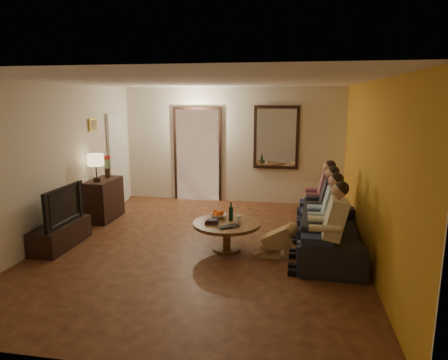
% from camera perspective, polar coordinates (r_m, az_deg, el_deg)
% --- Properties ---
extents(floor, '(5.00, 6.00, 0.01)m').
position_cam_1_polar(floor, '(6.54, -3.09, -9.48)').
color(floor, '#3F1C11').
rests_on(floor, ground).
extents(ceiling, '(5.00, 6.00, 0.01)m').
position_cam_1_polar(ceiling, '(6.11, -3.37, 13.92)').
color(ceiling, white).
rests_on(ceiling, back_wall).
extents(back_wall, '(5.00, 0.02, 2.60)m').
position_cam_1_polar(back_wall, '(9.11, 1.14, 4.97)').
color(back_wall, beige).
rests_on(back_wall, floor).
extents(front_wall, '(5.00, 0.02, 2.60)m').
position_cam_1_polar(front_wall, '(3.42, -14.94, -6.65)').
color(front_wall, beige).
rests_on(front_wall, floor).
extents(left_wall, '(0.02, 6.00, 2.60)m').
position_cam_1_polar(left_wall, '(7.19, -23.02, 2.27)').
color(left_wall, beige).
rests_on(left_wall, floor).
extents(right_wall, '(0.02, 6.00, 2.60)m').
position_cam_1_polar(right_wall, '(6.12, 20.18, 1.01)').
color(right_wall, beige).
rests_on(right_wall, floor).
extents(orange_accent, '(0.01, 6.00, 2.60)m').
position_cam_1_polar(orange_accent, '(6.12, 20.09, 1.01)').
color(orange_accent, gold).
rests_on(orange_accent, right_wall).
extents(kitchen_doorway, '(1.00, 0.06, 2.10)m').
position_cam_1_polar(kitchen_doorway, '(9.28, -3.78, 3.51)').
color(kitchen_doorway, '#FFE0A5').
rests_on(kitchen_doorway, floor).
extents(door_trim, '(1.12, 0.04, 2.22)m').
position_cam_1_polar(door_trim, '(9.27, -3.79, 3.51)').
color(door_trim, black).
rests_on(door_trim, floor).
extents(fridge_glimpse, '(0.45, 0.03, 1.70)m').
position_cam_1_polar(fridge_glimpse, '(9.25, -2.25, 2.57)').
color(fridge_glimpse, silver).
rests_on(fridge_glimpse, floor).
extents(mirror_frame, '(1.00, 0.05, 1.40)m').
position_cam_1_polar(mirror_frame, '(8.95, 7.48, 6.04)').
color(mirror_frame, black).
rests_on(mirror_frame, back_wall).
extents(mirror_glass, '(0.86, 0.02, 1.26)m').
position_cam_1_polar(mirror_glass, '(8.92, 7.47, 6.03)').
color(mirror_glass, white).
rests_on(mirror_glass, back_wall).
extents(white_door, '(0.06, 0.85, 2.04)m').
position_cam_1_polar(white_door, '(9.20, -14.91, 2.89)').
color(white_door, white).
rests_on(white_door, floor).
extents(framed_art, '(0.03, 0.28, 0.24)m').
position_cam_1_polar(framed_art, '(8.23, -18.22, 7.54)').
color(framed_art, '#B28C33').
rests_on(framed_art, left_wall).
extents(art_canvas, '(0.01, 0.22, 0.18)m').
position_cam_1_polar(art_canvas, '(8.22, -18.12, 7.54)').
color(art_canvas, brown).
rests_on(art_canvas, left_wall).
extents(dresser, '(0.45, 0.90, 0.80)m').
position_cam_1_polar(dresser, '(8.19, -16.81, -2.68)').
color(dresser, black).
rests_on(dresser, floor).
extents(table_lamp, '(0.30, 0.30, 0.54)m').
position_cam_1_polar(table_lamp, '(7.86, -17.81, 1.68)').
color(table_lamp, beige).
rests_on(table_lamp, dresser).
extents(flower_vase, '(0.14, 0.14, 0.44)m').
position_cam_1_polar(flower_vase, '(8.26, -16.37, 1.87)').
color(flower_vase, red).
rests_on(flower_vase, dresser).
extents(tv_stand, '(0.45, 1.15, 0.38)m').
position_cam_1_polar(tv_stand, '(7.00, -22.28, -7.28)').
color(tv_stand, black).
rests_on(tv_stand, floor).
extents(tv, '(1.06, 0.14, 0.61)m').
position_cam_1_polar(tv, '(6.86, -22.59, -3.35)').
color(tv, black).
rests_on(tv, tv_stand).
extents(sofa, '(2.29, 0.98, 0.66)m').
position_cam_1_polar(sofa, '(6.46, 15.00, -7.04)').
color(sofa, black).
rests_on(sofa, floor).
extents(person_a, '(0.60, 0.40, 1.20)m').
position_cam_1_polar(person_a, '(5.52, 14.85, -7.30)').
color(person_a, tan).
rests_on(person_a, sofa).
extents(person_b, '(0.60, 0.40, 1.20)m').
position_cam_1_polar(person_b, '(6.09, 14.41, -5.49)').
color(person_b, tan).
rests_on(person_b, sofa).
extents(person_c, '(0.60, 0.40, 1.20)m').
position_cam_1_polar(person_c, '(6.66, 14.05, -3.99)').
color(person_c, tan).
rests_on(person_c, sofa).
extents(person_d, '(0.60, 0.40, 1.20)m').
position_cam_1_polar(person_d, '(7.24, 13.75, -2.73)').
color(person_d, tan).
rests_on(person_d, sofa).
extents(dog, '(0.59, 0.32, 0.56)m').
position_cam_1_polar(dog, '(6.09, 7.55, -8.38)').
color(dog, tan).
rests_on(dog, floor).
extents(coffee_table, '(1.24, 1.24, 0.45)m').
position_cam_1_polar(coffee_table, '(6.34, 0.39, -8.00)').
color(coffee_table, '#5A311B').
rests_on(coffee_table, floor).
extents(bowl, '(0.26, 0.26, 0.06)m').
position_cam_1_polar(bowl, '(6.49, -0.85, -5.13)').
color(bowl, white).
rests_on(bowl, coffee_table).
extents(oranges, '(0.20, 0.20, 0.08)m').
position_cam_1_polar(oranges, '(6.47, -0.85, -4.55)').
color(oranges, '#F85E14').
rests_on(oranges, bowl).
extents(wine_bottle, '(0.07, 0.07, 0.31)m').
position_cam_1_polar(wine_bottle, '(6.31, 1.00, -4.47)').
color(wine_bottle, black).
rests_on(wine_bottle, coffee_table).
extents(wine_glass, '(0.06, 0.06, 0.10)m').
position_cam_1_polar(wine_glass, '(6.27, 2.10, -5.57)').
color(wine_glass, silver).
rests_on(wine_glass, coffee_table).
extents(book_stack, '(0.20, 0.15, 0.07)m').
position_cam_1_polar(book_stack, '(6.20, -1.78, -5.92)').
color(book_stack, black).
rests_on(book_stack, coffee_table).
extents(laptop, '(0.39, 0.37, 0.03)m').
position_cam_1_polar(laptop, '(5.98, 0.89, -6.79)').
color(laptop, black).
rests_on(laptop, coffee_table).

